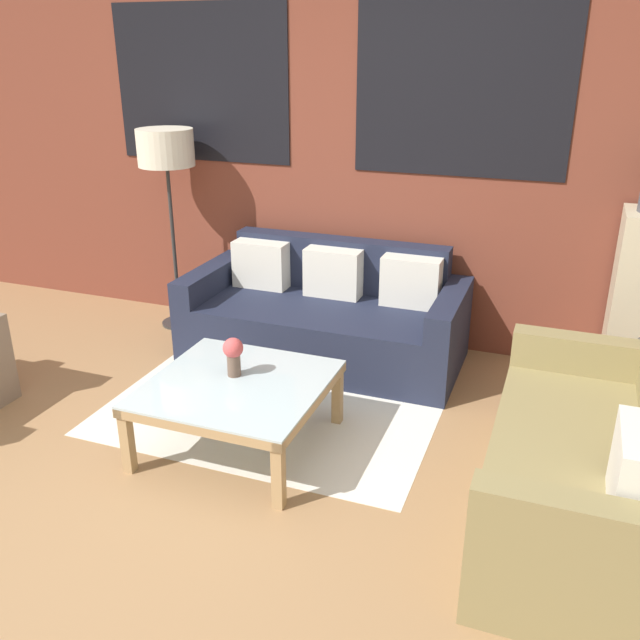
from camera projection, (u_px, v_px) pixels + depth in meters
name	position (u px, v px, depth m)	size (l,w,h in m)	color
ground_plane	(147.00, 511.00, 3.23)	(16.00, 16.00, 0.00)	#9E754C
wall_back_brick	(324.00, 144.00, 4.81)	(8.40, 0.09, 2.80)	brown
rug	(281.00, 398.00, 4.25)	(1.96, 1.66, 0.00)	silver
couch_dark	(326.00, 317.00, 4.75)	(1.90, 0.88, 0.78)	#1E2338
settee_vintage	(594.00, 467.00, 3.03)	(0.80, 1.63, 0.92)	olive
coffee_table	(238.00, 391.00, 3.63)	(0.92, 0.92, 0.39)	silver
floor_lamp	(166.00, 156.00, 4.90)	(0.41, 0.41, 1.51)	#2D2D2D
flower_vase	(233.00, 354.00, 3.64)	(0.11, 0.11, 0.22)	brown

